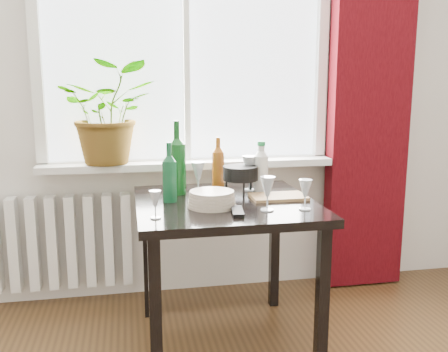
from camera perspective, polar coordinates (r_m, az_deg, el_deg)
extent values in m
cube|color=white|center=(3.00, -4.42, 16.36)|extent=(1.72, 0.08, 1.62)
cube|color=silver|center=(2.96, -4.04, 1.38)|extent=(1.72, 0.20, 0.04)
cube|color=#350409|center=(3.22, 16.41, 10.17)|extent=(0.50, 0.12, 2.56)
cube|color=white|center=(3.10, -18.02, -7.18)|extent=(0.80, 0.10, 0.55)
cube|color=black|center=(2.42, 0.12, -3.30)|extent=(0.85, 0.85, 0.04)
cube|color=black|center=(2.16, -7.82, -15.67)|extent=(0.05, 0.05, 0.70)
cube|color=black|center=(2.83, -8.71, -9.11)|extent=(0.05, 0.05, 0.70)
cube|color=black|center=(2.31, 11.15, -13.96)|extent=(0.05, 0.05, 0.70)
cube|color=black|center=(2.95, 5.77, -8.23)|extent=(0.05, 0.05, 0.70)
imported|color=#376D1D|center=(2.89, -12.96, 7.07)|extent=(0.54, 0.48, 0.58)
cylinder|color=beige|center=(2.29, -1.40, -2.67)|extent=(0.29, 0.29, 0.07)
cube|color=black|center=(2.18, 1.55, -4.07)|extent=(0.07, 0.17, 0.02)
cube|color=olive|center=(2.48, 6.21, -2.37)|extent=(0.27, 0.18, 0.01)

